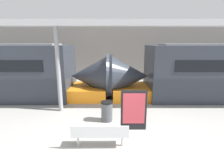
# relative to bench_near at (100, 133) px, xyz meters

# --- Properties ---
(ground_plane) EXTENTS (60.00, 60.00, 0.00)m
(ground_plane) POSITION_rel_bench_near_xyz_m (0.48, -0.14, -0.49)
(ground_plane) COLOR #9E9B96
(station_wall) EXTENTS (56.00, 0.20, 5.00)m
(station_wall) POSITION_rel_bench_near_xyz_m (0.48, 10.51, 2.01)
(station_wall) COLOR gray
(station_wall) RESTS_ON ground_plane
(bench_near) EXTENTS (1.79, 0.46, 0.79)m
(bench_near) POSITION_rel_bench_near_xyz_m (0.00, 0.00, 0.00)
(bench_near) COLOR silver
(bench_near) RESTS_ON ground_plane
(trash_bin) EXTENTS (0.49, 0.49, 0.86)m
(trash_bin) POSITION_rel_bench_near_xyz_m (0.16, 1.95, -0.05)
(trash_bin) COLOR #4C4F54
(trash_bin) RESTS_ON ground_plane
(poster_board) EXTENTS (0.97, 0.07, 1.56)m
(poster_board) POSITION_rel_bench_near_xyz_m (1.19, 1.17, 0.30)
(poster_board) COLOR black
(poster_board) RESTS_ON ground_plane
(support_column_near) EXTENTS (0.20, 0.20, 3.95)m
(support_column_near) POSITION_rel_bench_near_xyz_m (-2.13, 3.10, 1.49)
(support_column_near) COLOR gray
(support_column_near) RESTS_ON ground_plane
(canopy_beam) EXTENTS (28.00, 0.60, 0.28)m
(canopy_beam) POSITION_rel_bench_near_xyz_m (-2.13, 3.10, 3.60)
(canopy_beam) COLOR #B7B7BC
(canopy_beam) RESTS_ON support_column_near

